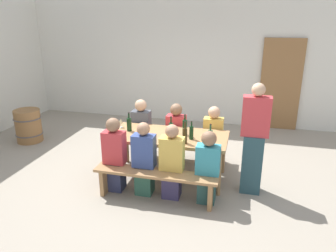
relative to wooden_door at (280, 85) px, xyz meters
name	(u,v)px	position (x,y,z in m)	size (l,w,h in m)	color
ground_plane	(168,176)	(-1.91, -3.01, -1.05)	(24.00, 24.00, 0.00)	gray
back_wall	(200,57)	(-1.91, 0.14, 0.55)	(14.00, 0.20, 3.20)	silver
wooden_door	(280,85)	(0.00, 0.00, 0.00)	(0.90, 0.06, 2.10)	olive
tasting_table	(168,139)	(-1.91, -3.01, -0.38)	(1.90, 0.88, 0.75)	#9E7247
bench_near	(155,178)	(-1.91, -3.75, -0.70)	(1.80, 0.30, 0.45)	#9E7247
bench_far	(178,141)	(-1.91, -2.27, -0.70)	(1.80, 0.30, 0.45)	#9E7247
wine_bottle_0	(185,127)	(-1.65, -2.95, -0.17)	(0.07, 0.07, 0.34)	#143319
wine_bottle_1	(171,129)	(-1.85, -3.07, -0.18)	(0.07, 0.07, 0.33)	#143319
wine_bottle_2	(185,135)	(-1.58, -3.30, -0.17)	(0.07, 0.07, 0.35)	#332814
wine_bottle_3	(191,132)	(-1.52, -3.11, -0.19)	(0.07, 0.07, 0.29)	#143319
wine_bottle_4	(129,124)	(-2.58, -2.99, -0.18)	(0.08, 0.08, 0.32)	#143319
wine_bottle_5	(210,138)	(-1.20, -3.30, -0.17)	(0.07, 0.07, 0.34)	#234C2D
wine_glass_0	(141,126)	(-2.37, -3.03, -0.19)	(0.06, 0.06, 0.16)	silver
wine_glass_1	(121,121)	(-2.78, -2.86, -0.19)	(0.07, 0.07, 0.16)	silver
seated_guest_near_0	(115,156)	(-2.59, -3.60, -0.48)	(0.33, 0.24, 1.16)	#2B3050
seated_guest_near_1	(144,160)	(-2.13, -3.60, -0.51)	(0.33, 0.24, 1.13)	#2C5746
seated_guest_near_2	(172,163)	(-1.71, -3.60, -0.51)	(0.34, 0.24, 1.14)	#363054
seated_guest_near_3	(208,168)	(-1.19, -3.60, -0.52)	(0.34, 0.24, 1.09)	#284E4B
seated_guest_far_0	(141,130)	(-2.57, -2.42, -0.49)	(0.33, 0.24, 1.15)	#443539
seated_guest_far_1	(176,134)	(-1.91, -2.42, -0.51)	(0.34, 0.24, 1.11)	#53574B
seated_guest_far_2	(213,138)	(-1.25, -2.42, -0.52)	(0.34, 0.24, 1.11)	#283C39
standing_host	(254,142)	(-0.58, -3.15, -0.23)	(0.40, 0.24, 1.69)	#284851
wine_barrel	(28,126)	(-5.19, -2.18, -0.70)	(0.57, 0.57, 0.70)	olive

